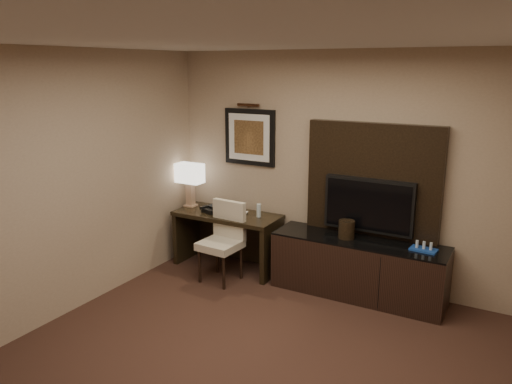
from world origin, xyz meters
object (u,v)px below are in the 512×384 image
Objects in this scene: credenza at (358,268)px; tv at (369,205)px; desk_chair at (220,244)px; ice_bucket at (347,229)px; minibar_tray at (424,246)px; table_lamp at (190,183)px; desk_phone at (212,208)px; desk at (228,240)px; water_bottle at (259,211)px.

tv reaches higher than credenza.
ice_bucket is (1.41, 0.41, 0.30)m from desk_chair.
tv reaches higher than ice_bucket.
minibar_tray is at bearing 14.10° from desk_chair.
table_lamp reaches higher than credenza.
desk_phone is at bearing -172.87° from tv.
desk_chair is at bearing -169.10° from minibar_tray.
ice_bucket is at bearing 18.94° from desk_phone.
desk_chair reaches higher than desk.
water_bottle is (-1.32, -0.13, -0.22)m from tv.
ice_bucket is (1.14, -0.04, -0.04)m from water_bottle.
tv is 1.35m from water_bottle.
desk_phone is 0.76× the size of minibar_tray.
credenza is (1.70, 0.03, -0.03)m from desk.
minibar_tray is at bearing 18.60° from desk_phone.
desk_chair is 4.61× the size of ice_bucket.
credenza is at bearing -179.60° from minibar_tray.
water_bottle is at bearing 62.51° from desk_chair.
desk_chair reaches higher than ice_bucket.
water_bottle reaches higher than desk_phone.
water_bottle is (-1.28, 0.03, 0.47)m from credenza.
credenza is 9.48× the size of desk_phone.
desk_chair is at bearing -120.69° from water_bottle.
ice_bucket is 0.75× the size of minibar_tray.
desk_chair is at bearing -30.48° from table_lamp.
desk is 0.44m from desk_chair.
tv is 0.36m from ice_bucket.
desk_chair is 5.65× the size of water_bottle.
water_bottle is (0.27, 0.46, 0.34)m from desk_chair.
desk is at bearing 31.50° from desk_phone.
table_lamp is 0.49m from desk_phone.
water_bottle is at bearing 7.28° from desk.
credenza is 7.16× the size of minibar_tray.
minibar_tray is (2.99, -0.01, -0.32)m from table_lamp.
desk is at bearing -179.07° from credenza.
credenza is 1.91× the size of tv.
tv is 2.34m from table_lamp.
desk is 1.87m from tv.
desk_chair is 0.58m from desk_phone.
tv is 1.79m from desk_chair.
ice_bucket reaches higher than credenza.
desk_chair reaches higher than credenza.
desk is at bearing -171.85° from water_bottle.
desk_chair is 1.50m from ice_bucket.
table_lamp is at bearing 179.28° from ice_bucket.
desk is at bearing -179.36° from ice_bucket.
desk_phone is 1.76m from ice_bucket.
minibar_tray is (0.83, 0.02, -0.05)m from ice_bucket.
desk_phone is 2.59m from minibar_tray.
desk is 0.70× the size of credenza.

